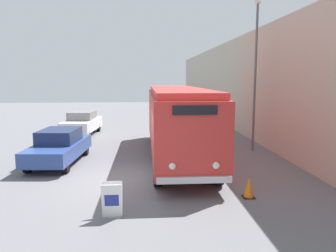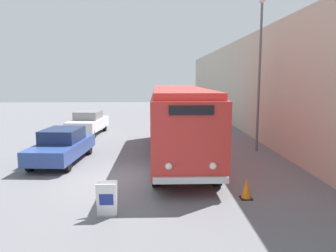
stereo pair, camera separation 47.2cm
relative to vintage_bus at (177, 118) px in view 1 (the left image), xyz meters
name	(u,v)px [view 1 (the left image)]	position (x,y,z in m)	size (l,w,h in m)	color
ground_plane	(131,179)	(-2.00, -3.28, -1.86)	(80.00, 80.00, 0.00)	slate
building_wall_right	(243,85)	(5.12, 6.72, 1.41)	(0.30, 60.00, 6.54)	#B2A893
vintage_bus	(177,118)	(0.00, 0.00, 0.00)	(2.42, 11.23, 3.25)	black
sign_board	(112,200)	(-2.37, -6.61, -1.40)	(0.54, 0.36, 0.94)	gray
streetlamp	(256,55)	(4.07, 1.20, 2.97)	(0.36, 0.36, 7.63)	#595E60
parked_car_near	(59,146)	(-5.24, -0.69, -1.11)	(2.09, 4.58, 1.48)	black
parked_car_mid	(82,123)	(-5.65, 6.76, -1.08)	(2.16, 4.27, 1.53)	black
traffic_cone	(249,188)	(1.74, -5.45, -1.54)	(0.36, 0.36, 0.65)	black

